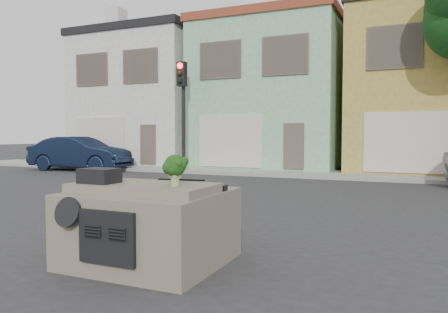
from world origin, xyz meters
The scene contains 11 objects.
ground_plane centered at (0.00, 0.00, 0.00)m, with size 120.00×120.00×0.00m, color #303033.
sidewalk centered at (0.00, 10.50, 0.07)m, with size 40.00×3.00×0.15m, color gray.
townhouse_white centered at (-11.00, 14.50, 3.77)m, with size 7.20×8.20×7.55m, color silver.
townhouse_mint centered at (-3.50, 14.50, 3.77)m, with size 7.20×8.20×7.55m, color #8CC597.
townhouse_tan centered at (4.00, 14.50, 3.77)m, with size 7.20×8.20×7.55m, color gold.
navy_sedan centered at (-11.66, 8.52, 0.00)m, with size 1.74×4.99×1.64m, color black.
traffic_signal centered at (-6.50, 9.50, 2.55)m, with size 0.40×0.40×5.10m, color black.
car_dashboard centered at (0.00, -3.00, 0.56)m, with size 2.00×1.80×1.12m, color #756C5A.
instrument_hump centered at (-0.58, -3.35, 1.22)m, with size 0.48×0.38×0.20m, color black.
wiper_arm centered at (0.28, -2.62, 1.13)m, with size 0.70×0.03×0.02m, color black.
broccoli centered at (0.54, -3.24, 1.33)m, with size 0.34×0.34×0.42m, color #16380F.
Camera 1 is at (3.36, -8.06, 1.79)m, focal length 35.00 mm.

